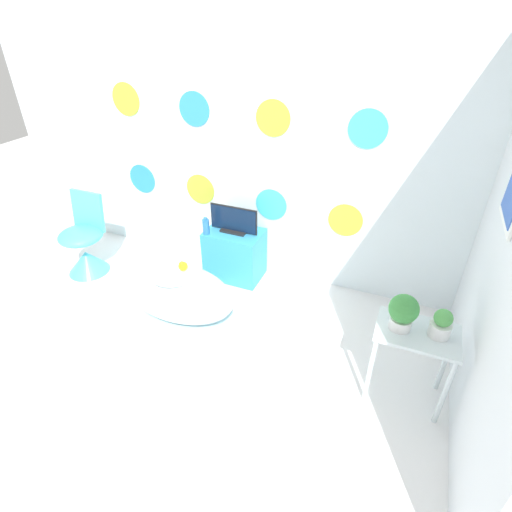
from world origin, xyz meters
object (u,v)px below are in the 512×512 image
potted_plant_left (403,311)px  potted_plant_right (441,324)px  tv (234,221)px  vase (206,226)px  bathtub (178,292)px  chair (85,248)px

potted_plant_left → potted_plant_right: size_ratio=1.27×
potted_plant_right → tv: bearing=154.8°
vase → potted_plant_left: size_ratio=0.68×
bathtub → vase: vase is taller
tv → potted_plant_right: potted_plant_right is taller
tv → vase: (-0.22, -0.13, -0.04)m
bathtub → potted_plant_left: 1.83m
vase → bathtub: bearing=-87.4°
chair → tv: chair is taller
chair → potted_plant_right: 3.25m
potted_plant_right → bathtub: bearing=176.6°
bathtub → potted_plant_right: (1.99, -0.12, 0.43)m
chair → potted_plant_left: (2.98, -0.38, 0.45)m
vase → potted_plant_right: bearing=-19.5°
bathtub → chair: bearing=169.2°
tv → bathtub: bearing=-104.9°
bathtub → potted_plant_left: bearing=-4.6°
potted_plant_left → bathtub: bearing=175.4°
chair → tv: size_ratio=1.71×
tv → potted_plant_left: bearing=-29.0°
bathtub → vase: bearing=92.6°
bathtub → potted_plant_left: potted_plant_left is taller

